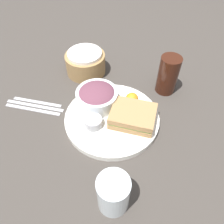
# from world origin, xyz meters

# --- Properties ---
(ground_plane) EXTENTS (4.00, 4.00, 0.00)m
(ground_plane) POSITION_xyz_m (0.00, 0.00, 0.00)
(ground_plane) COLOR #3D3833
(plate) EXTENTS (0.30, 0.30, 0.02)m
(plate) POSITION_xyz_m (0.00, 0.00, 0.01)
(plate) COLOR white
(plate) RESTS_ON ground_plane
(sandwich) EXTENTS (0.14, 0.11, 0.04)m
(sandwich) POSITION_xyz_m (0.07, -0.00, 0.04)
(sandwich) COLOR #A37A4C
(sandwich) RESTS_ON plate
(salad_bowl) EXTENTS (0.14, 0.14, 0.07)m
(salad_bowl) POSITION_xyz_m (-0.06, 0.04, 0.05)
(salad_bowl) COLOR white
(salad_bowl) RESTS_ON plate
(dressing_cup) EXTENTS (0.06, 0.06, 0.03)m
(dressing_cup) POSITION_xyz_m (-0.04, -0.05, 0.03)
(dressing_cup) COLOR #99999E
(dressing_cup) RESTS_ON plate
(orange_wedge) EXTENTS (0.04, 0.04, 0.04)m
(orange_wedge) POSITION_xyz_m (0.05, 0.07, 0.04)
(orange_wedge) COLOR orange
(orange_wedge) RESTS_ON plate
(drink_glass) EXTENTS (0.07, 0.07, 0.14)m
(drink_glass) POSITION_xyz_m (0.15, 0.19, 0.07)
(drink_glass) COLOR #38190F
(drink_glass) RESTS_ON ground_plane
(bread_basket) EXTENTS (0.15, 0.15, 0.09)m
(bread_basket) POSITION_xyz_m (-0.17, 0.22, 0.04)
(bread_basket) COLOR #997547
(bread_basket) RESTS_ON ground_plane
(fork) EXTENTS (0.20, 0.02, 0.01)m
(fork) POSITION_xyz_m (-0.27, -0.03, 0.00)
(fork) COLOR #B2B2B7
(fork) RESTS_ON ground_plane
(knife) EXTENTS (0.21, 0.02, 0.01)m
(knife) POSITION_xyz_m (-0.27, -0.01, 0.00)
(knife) COLOR #B2B2B7
(knife) RESTS_ON ground_plane
(spoon) EXTENTS (0.18, 0.02, 0.01)m
(spoon) POSITION_xyz_m (-0.27, 0.01, 0.00)
(spoon) COLOR #B2B2B7
(spoon) RESTS_ON ground_plane
(water_glass) EXTENTS (0.08, 0.08, 0.11)m
(water_glass) POSITION_xyz_m (0.07, -0.25, 0.06)
(water_glass) COLOR silver
(water_glass) RESTS_ON ground_plane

